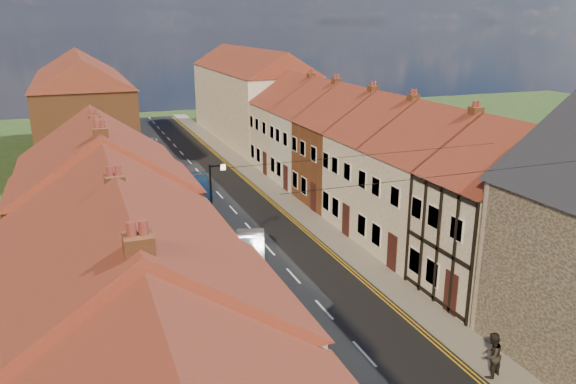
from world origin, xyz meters
The scene contains 21 objects.
road centered at (0.00, 30.00, 0.01)m, with size 7.00×90.00×0.02m, color black.
pavement_left centered at (-4.40, 30.00, 0.06)m, with size 1.80×90.00×0.12m, color gray.
pavement_right centered at (4.40, 30.00, 0.06)m, with size 1.80×90.00×0.12m, color gray.
cottage_r_tudor centered at (9.27, 12.70, 4.47)m, with size 8.30×5.20×9.00m.
cottage_r_white_near centered at (9.30, 18.10, 4.47)m, with size 8.30×6.00×9.00m.
cottage_r_cream_mid centered at (9.30, 23.50, 4.48)m, with size 8.30×5.20×9.00m.
cottage_r_pink centered at (9.30, 28.90, 4.47)m, with size 8.30×6.00×9.00m.
cottage_r_white_far centered at (9.30, 34.30, 4.48)m, with size 8.30×5.20×9.00m.
cottage_r_cream_far centered at (9.30, 39.70, 4.47)m, with size 8.30×6.00×9.00m.
cottage_l_cream centered at (-9.30, 5.55, 4.52)m, with size 8.30×6.30×9.10m.
cottage_l_white centered at (-9.30, 11.95, 4.37)m, with size 8.30×6.90×8.80m.
cottage_l_brick_mid centered at (-9.30, 18.05, 4.53)m, with size 8.30×5.70×9.10m.
cottage_l_pink centered at (-9.30, 23.85, 4.37)m, with size 8.30×6.30×8.80m.
block_right_far centered at (9.30, 55.00, 5.29)m, with size 8.30×24.20×10.50m.
block_left_far centered at (-9.30, 50.00, 5.29)m, with size 8.30×24.20×10.50m.
lamppost centered at (-3.81, 20.00, 3.54)m, with size 0.88×0.15×6.00m.
car_near centered at (-2.96, 8.57, 0.75)m, with size 1.78×4.42×1.51m, color black.
car_mid centered at (-1.52, 20.90, 0.77)m, with size 1.63×4.67×1.54m, color #97999E.
car_far centered at (-1.50, 34.33, 0.71)m, with size 1.98×4.88×1.42m, color navy.
car_distant centered at (-2.83, 53.81, 0.54)m, with size 1.79×3.88×1.08m, color #AEB1B6.
pedestrian_right centered at (3.70, 6.78, 1.04)m, with size 0.90×0.70×1.84m, color black.
Camera 1 is at (-10.27, -7.83, 13.21)m, focal length 35.00 mm.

